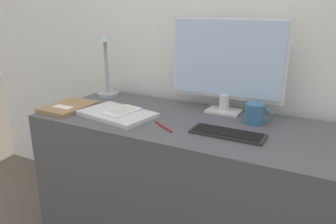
# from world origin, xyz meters

# --- Properties ---
(wall_back) EXTENTS (3.60, 0.05, 2.40)m
(wall_back) POSITION_xyz_m (0.00, 0.58, 1.20)
(wall_back) COLOR silver
(wall_back) RESTS_ON ground_plane
(desk) EXTENTS (1.46, 0.59, 0.70)m
(desk) POSITION_xyz_m (0.00, 0.21, 0.35)
(desk) COLOR #4C4C51
(desk) RESTS_ON ground_plane
(monitor) EXTENTS (0.56, 0.11, 0.46)m
(monitor) POSITION_xyz_m (0.09, 0.42, 0.95)
(monitor) COLOR silver
(monitor) RESTS_ON desk
(keyboard) EXTENTS (0.30, 0.11, 0.01)m
(keyboard) POSITION_xyz_m (0.21, 0.13, 0.71)
(keyboard) COLOR #282828
(keyboard) RESTS_ON desk
(laptop) EXTENTS (0.38, 0.28, 0.02)m
(laptop) POSITION_xyz_m (-0.34, 0.12, 0.71)
(laptop) COLOR #BCBCC1
(laptop) RESTS_ON desk
(ereader) EXTENTS (0.14, 0.19, 0.01)m
(ereader) POSITION_xyz_m (-0.32, 0.13, 0.73)
(ereader) COLOR white
(ereader) RESTS_ON laptop
(desk_lamp) EXTENTS (0.13, 0.13, 0.38)m
(desk_lamp) POSITION_xyz_m (-0.62, 0.40, 0.93)
(desk_lamp) COLOR #999EA8
(desk_lamp) RESTS_ON desk
(notebook) EXTENTS (0.19, 0.27, 0.02)m
(notebook) POSITION_xyz_m (-0.64, 0.10, 0.71)
(notebook) COLOR #93704C
(notebook) RESTS_ON desk
(coffee_mug) EXTENTS (0.12, 0.08, 0.09)m
(coffee_mug) POSITION_xyz_m (0.27, 0.32, 0.75)
(coffee_mug) COLOR #336089
(coffee_mug) RESTS_ON desk
(pen) EXTENTS (0.13, 0.09, 0.01)m
(pen) POSITION_xyz_m (-0.07, 0.08, 0.71)
(pen) COLOR maroon
(pen) RESTS_ON desk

